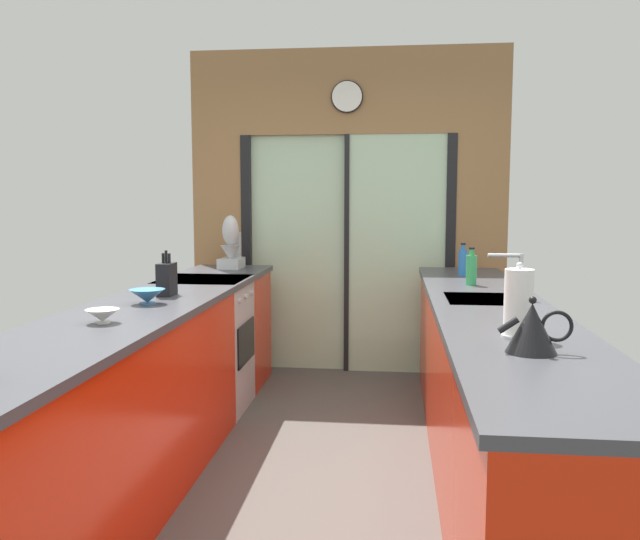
# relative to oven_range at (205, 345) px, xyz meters

# --- Properties ---
(ground_plane) EXTENTS (5.04, 7.60, 0.02)m
(ground_plane) POSITION_rel_oven_range_xyz_m (0.91, -0.65, -0.47)
(ground_plane) COLOR #4C4742
(back_wall_unit) EXTENTS (2.64, 0.12, 2.70)m
(back_wall_unit) POSITION_rel_oven_range_xyz_m (0.91, 1.15, 1.07)
(back_wall_unit) COLOR olive
(back_wall_unit) RESTS_ON ground_plane
(left_counter_run) EXTENTS (0.62, 3.80, 0.92)m
(left_counter_run) POSITION_rel_oven_range_xyz_m (-0.00, -1.12, 0.01)
(left_counter_run) COLOR red
(left_counter_run) RESTS_ON ground_plane
(right_counter_run) EXTENTS (0.62, 3.80, 0.92)m
(right_counter_run) POSITION_rel_oven_range_xyz_m (1.82, -0.95, 0.01)
(right_counter_run) COLOR red
(right_counter_run) RESTS_ON ground_plane
(sink_faucet) EXTENTS (0.19, 0.02, 0.25)m
(sink_faucet) POSITION_rel_oven_range_xyz_m (1.96, -0.70, 0.63)
(sink_faucet) COLOR #B7BABC
(sink_faucet) RESTS_ON right_counter_run
(oven_range) EXTENTS (0.60, 0.60, 0.92)m
(oven_range) POSITION_rel_oven_range_xyz_m (0.00, 0.00, 0.00)
(oven_range) COLOR #B7BABC
(oven_range) RESTS_ON ground_plane
(mixing_bowl_mid) EXTENTS (0.15, 0.15, 0.06)m
(mixing_bowl_mid) POSITION_rel_oven_range_xyz_m (0.02, -1.63, 0.50)
(mixing_bowl_mid) COLOR silver
(mixing_bowl_mid) RESTS_ON left_counter_run
(mixing_bowl_far) EXTENTS (0.19, 0.19, 0.08)m
(mixing_bowl_far) POSITION_rel_oven_range_xyz_m (0.02, -1.09, 0.51)
(mixing_bowl_far) COLOR teal
(mixing_bowl_far) RESTS_ON left_counter_run
(knife_block) EXTENTS (0.08, 0.14, 0.26)m
(knife_block) POSITION_rel_oven_range_xyz_m (0.02, -0.79, 0.56)
(knife_block) COLOR black
(knife_block) RESTS_ON left_counter_run
(stand_mixer) EXTENTS (0.17, 0.27, 0.42)m
(stand_mixer) POSITION_rel_oven_range_xyz_m (0.02, 0.71, 0.63)
(stand_mixer) COLOR #B7BABC
(stand_mixer) RESTS_ON left_counter_run
(kettle) EXTENTS (0.27, 0.18, 0.21)m
(kettle) POSITION_rel_oven_range_xyz_m (1.80, -1.99, 0.56)
(kettle) COLOR black
(kettle) RESTS_ON right_counter_run
(soap_bottle_near) EXTENTS (0.07, 0.07, 0.24)m
(soap_bottle_near) POSITION_rel_oven_range_xyz_m (1.80, -0.13, 0.57)
(soap_bottle_near) COLOR #339E56
(soap_bottle_near) RESTS_ON right_counter_run
(soap_bottle_far) EXTENTS (0.07, 0.07, 0.23)m
(soap_bottle_far) POSITION_rel_oven_range_xyz_m (1.80, 0.40, 0.56)
(soap_bottle_far) COLOR #286BB7
(soap_bottle_far) RESTS_ON right_counter_run
(paper_towel_roll) EXTENTS (0.13, 0.13, 0.30)m
(paper_towel_roll) POSITION_rel_oven_range_xyz_m (1.80, -1.73, 0.60)
(paper_towel_roll) COLOR #B7BABC
(paper_towel_roll) RESTS_ON right_counter_run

